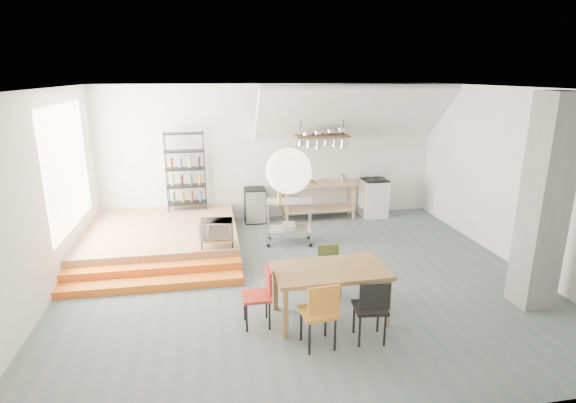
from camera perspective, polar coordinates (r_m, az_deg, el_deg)
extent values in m
plane|color=slate|center=(7.93, 1.60, -9.62)|extent=(8.00, 8.00, 0.00)
cube|color=silver|center=(10.76, -2.15, 6.19)|extent=(8.00, 0.04, 3.20)
cube|color=silver|center=(7.66, -29.04, 0.14)|extent=(0.04, 7.00, 3.20)
cube|color=silver|center=(9.08, 27.28, 2.57)|extent=(0.04, 7.00, 3.20)
cube|color=white|center=(7.16, 1.80, 14.16)|extent=(8.00, 7.00, 0.02)
cube|color=white|center=(10.47, 8.26, 11.01)|extent=(4.40, 1.44, 1.32)
cube|color=white|center=(9.01, -26.18, 3.93)|extent=(0.02, 2.50, 2.20)
cube|color=#A27451|center=(9.61, -15.71, -4.26)|extent=(3.00, 3.00, 0.40)
cube|color=orange|center=(7.88, -16.88, -10.01)|extent=(3.00, 0.35, 0.13)
cube|color=orange|center=(8.16, -16.65, -8.53)|extent=(3.00, 0.35, 0.27)
cube|color=slate|center=(7.51, 29.78, -0.25)|extent=(0.50, 0.50, 3.20)
cube|color=#A27451|center=(10.78, 3.96, 2.27)|extent=(1.80, 0.60, 0.06)
cube|color=#A27451|center=(10.94, 3.90, -0.94)|extent=(1.70, 0.55, 0.04)
cube|color=#A27451|center=(11.32, 7.68, 0.47)|extent=(0.06, 0.06, 0.86)
cube|color=#A27451|center=(10.94, -0.54, 0.07)|extent=(0.06, 0.06, 0.86)
cube|color=#A27451|center=(10.91, 8.37, -0.13)|extent=(0.06, 0.06, 0.86)
cube|color=#A27451|center=(10.52, -0.14, -0.57)|extent=(0.06, 0.06, 0.86)
cube|color=white|center=(11.30, 10.82, 0.41)|extent=(0.60, 0.60, 0.90)
cube|color=black|center=(11.19, 10.94, 2.73)|extent=(0.58, 0.58, 0.03)
cube|color=white|center=(11.41, 10.48, 3.69)|extent=(0.60, 0.05, 0.25)
cylinder|color=black|center=(11.36, 11.36, 3.04)|extent=(0.18, 0.18, 0.02)
cylinder|color=black|center=(11.26, 10.03, 3.00)|extent=(0.18, 0.18, 0.02)
cylinder|color=black|center=(11.11, 11.88, 2.72)|extent=(0.18, 0.18, 0.02)
cylinder|color=black|center=(11.00, 10.53, 2.67)|extent=(0.18, 0.18, 0.02)
cube|color=#422E1A|center=(10.37, 4.35, 8.30)|extent=(1.20, 0.50, 0.05)
cylinder|color=black|center=(10.20, 1.64, 11.46)|extent=(0.02, 0.02, 1.15)
cylinder|color=black|center=(10.45, 7.13, 11.45)|extent=(0.02, 0.02, 1.15)
cylinder|color=silver|center=(10.23, 1.67, 7.44)|extent=(0.16, 0.16, 0.12)
cylinder|color=silver|center=(10.27, 2.77, 7.36)|extent=(0.20, 0.20, 0.16)
cylinder|color=silver|center=(10.32, 3.86, 7.27)|extent=(0.16, 0.16, 0.20)
cylinder|color=silver|center=(10.37, 4.94, 7.51)|extent=(0.20, 0.20, 0.12)
cylinder|color=silver|center=(10.42, 6.01, 7.41)|extent=(0.16, 0.16, 0.16)
cylinder|color=silver|center=(10.48, 7.07, 7.32)|extent=(0.20, 0.20, 0.20)
cylinder|color=black|center=(10.60, -10.55, 4.13)|extent=(0.02, 0.02, 1.80)
cylinder|color=black|center=(10.64, -15.08, 3.89)|extent=(0.02, 0.02, 1.80)
cylinder|color=black|center=(10.24, -10.55, 3.72)|extent=(0.02, 0.02, 1.80)
cylinder|color=black|center=(10.29, -15.24, 3.48)|extent=(0.02, 0.02, 1.80)
cube|color=black|center=(10.61, -12.61, -0.15)|extent=(0.88, 0.38, 0.02)
cube|color=black|center=(10.51, -12.74, 1.95)|extent=(0.88, 0.38, 0.02)
cube|color=black|center=(10.42, -12.88, 4.08)|extent=(0.88, 0.38, 0.02)
cube|color=black|center=(10.35, -13.01, 6.25)|extent=(0.88, 0.38, 0.02)
cube|color=black|center=(10.29, -13.15, 8.44)|extent=(0.88, 0.38, 0.03)
cylinder|color=#34772F|center=(10.57, -12.66, 0.58)|extent=(0.07, 0.07, 0.24)
cylinder|color=#A3791B|center=(10.48, -12.79, 2.69)|extent=(0.07, 0.07, 0.24)
cylinder|color=brown|center=(10.40, -12.92, 4.83)|extent=(0.07, 0.07, 0.24)
cube|color=#A27451|center=(8.27, -9.03, -4.59)|extent=(0.60, 0.40, 0.03)
cylinder|color=black|center=(8.46, -7.20, -4.62)|extent=(0.02, 0.02, 0.13)
cylinder|color=black|center=(8.46, -10.87, -4.80)|extent=(0.02, 0.02, 0.13)
cylinder|color=black|center=(8.14, -7.06, -5.45)|extent=(0.02, 0.02, 0.13)
cylinder|color=black|center=(8.14, -10.88, -5.64)|extent=(0.02, 0.02, 0.13)
sphere|color=white|center=(5.85, 0.10, 3.88)|extent=(0.60, 0.60, 0.60)
cube|color=brown|center=(6.46, 5.37, -8.72)|extent=(1.64, 0.95, 0.06)
cube|color=brown|center=(7.17, 10.01, -9.66)|extent=(0.07, 0.07, 0.71)
cube|color=brown|center=(6.80, -1.64, -10.88)|extent=(0.07, 0.07, 0.71)
cube|color=brown|center=(6.55, 12.52, -12.43)|extent=(0.07, 0.07, 0.71)
cube|color=brown|center=(6.14, -0.33, -14.05)|extent=(0.07, 0.07, 0.71)
cube|color=#BC7320|center=(5.92, 3.85, -13.85)|extent=(0.47, 0.47, 0.04)
cube|color=#BC7320|center=(5.64, 4.58, -12.42)|extent=(0.41, 0.08, 0.37)
cylinder|color=black|center=(5.87, 2.75, -16.99)|extent=(0.03, 0.03, 0.47)
cylinder|color=black|center=(5.97, 6.00, -16.42)|extent=(0.03, 0.03, 0.47)
cylinder|color=black|center=(6.14, 1.68, -15.33)|extent=(0.03, 0.03, 0.47)
cylinder|color=black|center=(6.24, 4.78, -14.83)|extent=(0.03, 0.03, 0.47)
cube|color=black|center=(6.14, 10.37, -13.12)|extent=(0.45, 0.45, 0.04)
cube|color=black|center=(5.86, 10.96, -11.78)|extent=(0.40, 0.08, 0.36)
cylinder|color=black|center=(6.08, 9.08, -15.95)|extent=(0.03, 0.03, 0.46)
cylinder|color=black|center=(6.16, 12.20, -15.68)|extent=(0.03, 0.03, 0.46)
cylinder|color=black|center=(6.36, 8.39, -14.40)|extent=(0.03, 0.03, 0.46)
cylinder|color=black|center=(6.44, 11.36, -14.16)|extent=(0.03, 0.03, 0.46)
cube|color=#55642F|center=(7.22, 5.32, -8.80)|extent=(0.39, 0.39, 0.04)
cube|color=#55642F|center=(7.27, 5.11, -6.64)|extent=(0.35, 0.06, 0.32)
cylinder|color=black|center=(7.46, 6.17, -9.73)|extent=(0.03, 0.03, 0.40)
cylinder|color=black|center=(7.41, 3.93, -9.87)|extent=(0.03, 0.03, 0.40)
cylinder|color=black|center=(7.21, 6.66, -10.73)|extent=(0.03, 0.03, 0.40)
cylinder|color=black|center=(7.15, 4.34, -10.88)|extent=(0.03, 0.03, 0.40)
cube|color=red|center=(6.38, -4.02, -11.94)|extent=(0.40, 0.40, 0.04)
cube|color=red|center=(6.29, -2.44, -9.84)|extent=(0.04, 0.37, 0.34)
cylinder|color=black|center=(6.37, -2.36, -14.28)|extent=(0.03, 0.03, 0.43)
cylinder|color=black|center=(6.64, -2.77, -12.94)|extent=(0.03, 0.03, 0.43)
cylinder|color=black|center=(6.34, -5.26, -14.50)|extent=(0.03, 0.03, 0.43)
cylinder|color=black|center=(6.61, -5.54, -13.14)|extent=(0.03, 0.03, 0.43)
cube|color=silver|center=(9.15, 0.15, -0.05)|extent=(0.99, 0.65, 0.04)
cube|color=silver|center=(9.33, 0.14, -3.55)|extent=(0.99, 0.65, 0.03)
cylinder|color=silver|center=(9.52, 2.70, -2.20)|extent=(0.03, 0.03, 0.88)
sphere|color=black|center=(9.65, 2.67, -4.57)|extent=(0.08, 0.08, 0.08)
cylinder|color=silver|center=(9.49, -2.49, -2.24)|extent=(0.03, 0.03, 0.88)
sphere|color=black|center=(9.63, -2.46, -4.62)|extent=(0.08, 0.08, 0.08)
cylinder|color=silver|center=(9.09, 2.90, -3.09)|extent=(0.03, 0.03, 0.88)
sphere|color=black|center=(9.23, 2.86, -5.55)|extent=(0.08, 0.08, 0.08)
cylinder|color=silver|center=(9.07, -2.54, -3.13)|extent=(0.03, 0.03, 0.88)
sphere|color=black|center=(9.21, -2.51, -5.60)|extent=(0.08, 0.08, 0.08)
cube|color=black|center=(10.69, -4.23, -0.46)|extent=(0.48, 0.48, 0.82)
imported|color=beige|center=(8.21, -9.08, -3.45)|extent=(0.62, 0.46, 0.32)
imported|color=silver|center=(10.68, 3.12, 2.46)|extent=(0.27, 0.27, 0.05)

